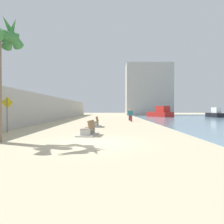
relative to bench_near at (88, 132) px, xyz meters
The scene contains 10 objects.
ground_plane 15.09m from the bench_near, 87.97° to the left, with size 120.00×120.00×0.00m, color #C6B793.
seawall 16.67m from the bench_near, 114.80° to the left, with size 0.80×64.00×3.41m, color #ADAAA3.
bench_near is the anchor object (origin of this frame).
bench_far 6.42m from the bench_near, 90.72° to the left, with size 1.14×2.12×0.98m.
person_walking 15.07m from the bench_near, 74.21° to the left, with size 0.52×0.25×1.66m.
person_standing 17.75m from the bench_near, 76.66° to the left, with size 0.52×0.26×1.66m.
boat_distant 32.49m from the bench_near, 69.07° to the left, with size 4.83×6.45×2.24m.
boat_mid_bay 35.51m from the bench_near, 52.15° to the left, with size 1.73×4.51×1.94m.
pedestrian_sign 6.32m from the bench_near, 166.15° to the left, with size 0.85×0.08×2.58m.
harbor_building 45.01m from the bench_near, 75.32° to the left, with size 12.00×6.00×13.58m, color #ADAAA3.
Camera 1 is at (1.00, -10.80, 1.73)m, focal length 34.07 mm.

